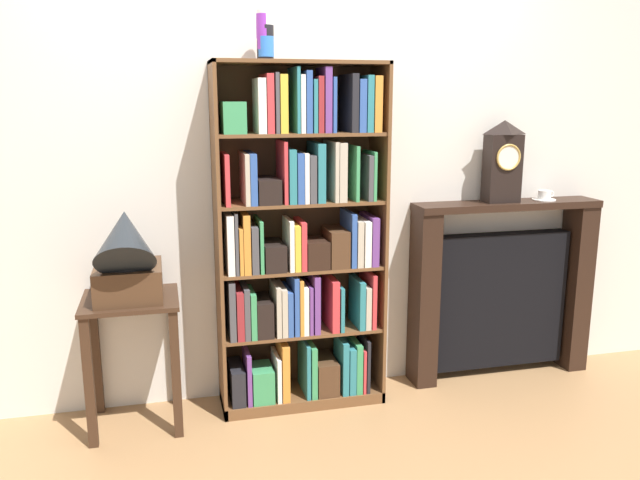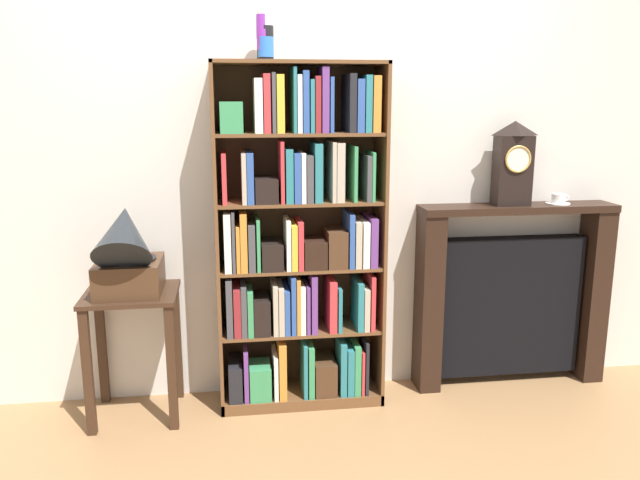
{
  "view_description": "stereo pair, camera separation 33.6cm",
  "coord_description": "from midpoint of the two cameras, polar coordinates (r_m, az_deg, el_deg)",
  "views": [
    {
      "loc": [
        -0.68,
        -3.1,
        1.63
      ],
      "look_at": [
        0.11,
        0.08,
        0.9
      ],
      "focal_mm": 35.81,
      "sensor_mm": 36.0,
      "label": 1
    },
    {
      "loc": [
        -0.35,
        -3.17,
        1.63
      ],
      "look_at": [
        0.11,
        0.08,
        0.9
      ],
      "focal_mm": 35.81,
      "sensor_mm": 36.0,
      "label": 2
    }
  ],
  "objects": [
    {
      "name": "mantel_clock",
      "position": [
        3.7,
        19.41,
        6.46
      ],
      "size": [
        0.19,
        0.12,
        0.46
      ],
      "color": "black",
      "rests_on": "fireplace_mantel"
    },
    {
      "name": "ground_plane",
      "position": [
        3.58,
        1.23,
        -14.77
      ],
      "size": [
        7.76,
        6.4,
        0.02
      ],
      "primitive_type": "cube",
      "color": "#997047"
    },
    {
      "name": "side_table_left",
      "position": [
        3.39,
        -13.64,
        -7.7
      ],
      "size": [
        0.46,
        0.42,
        0.67
      ],
      "color": "#382316",
      "rests_on": "ground"
    },
    {
      "name": "gramophone",
      "position": [
        3.22,
        -14.1,
        -1.13
      ],
      "size": [
        0.32,
        0.47,
        0.53
      ],
      "color": "#472D1C",
      "rests_on": "side_table_left"
    },
    {
      "name": "fireplace_mantel",
      "position": [
        3.89,
        19.09,
        -4.82
      ],
      "size": [
        1.11,
        0.21,
        1.05
      ],
      "color": "black",
      "rests_on": "ground"
    },
    {
      "name": "teacup_with_saucer",
      "position": [
        3.86,
        22.9,
        3.32
      ],
      "size": [
        0.13,
        0.13,
        0.06
      ],
      "color": "white",
      "rests_on": "fireplace_mantel"
    },
    {
      "name": "wall_back",
      "position": [
        3.5,
        3.49,
        7.19
      ],
      "size": [
        4.76,
        0.08,
        2.61
      ],
      "primitive_type": "cube",
      "color": "silver",
      "rests_on": "ground"
    },
    {
      "name": "bookshelf",
      "position": [
        3.34,
        1.01,
        -0.87
      ],
      "size": [
        0.87,
        0.31,
        1.81
      ],
      "color": "brown",
      "rests_on": "ground"
    },
    {
      "name": "cup_stack",
      "position": [
        3.28,
        -1.88,
        17.76
      ],
      "size": [
        0.08,
        0.08,
        0.24
      ],
      "color": "black",
      "rests_on": "bookshelf"
    }
  ]
}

